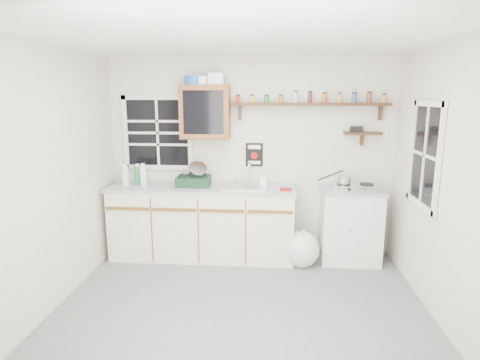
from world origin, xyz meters
name	(u,v)px	position (x,y,z in m)	size (l,w,h in m)	color
room	(241,184)	(0.00, 0.00, 1.25)	(3.64, 3.24, 2.54)	#57575A
main_cabinet	(203,221)	(-0.58, 1.30, 0.46)	(2.31, 0.63, 0.92)	beige
right_cabinet	(350,225)	(1.25, 1.32, 0.46)	(0.73, 0.57, 0.91)	silver
sink	(245,186)	(-0.05, 1.30, 0.93)	(0.52, 0.44, 0.29)	#B0B0B5
upper_cabinet	(205,112)	(-0.55, 1.44, 1.82)	(0.60, 0.32, 0.65)	#602C18
upper_cabinet_clutter	(202,80)	(-0.58, 1.44, 2.21)	(0.48, 0.24, 0.14)	#1B53B2
spice_shelf	(311,103)	(0.74, 1.51, 1.93)	(1.91, 0.18, 0.35)	black
secondary_shelf	(361,133)	(1.36, 1.52, 1.58)	(0.45, 0.16, 0.24)	black
warning_sign	(254,155)	(0.05, 1.59, 1.28)	(0.22, 0.02, 0.30)	black
window_back	(158,133)	(-1.20, 1.59, 1.55)	(0.93, 0.03, 0.98)	black
window_right	(425,155)	(1.79, 0.55, 1.45)	(0.03, 0.78, 1.08)	black
water_bottles	(135,175)	(-1.42, 1.28, 1.05)	(0.30, 0.16, 0.28)	silver
dish_rack	(195,178)	(-0.67, 1.31, 1.02)	(0.42, 0.32, 0.31)	black
soap_bottle	(263,179)	(0.17, 1.37, 1.01)	(0.09, 0.09, 0.19)	silver
rag	(285,190)	(0.44, 1.16, 0.93)	(0.13, 0.11, 0.02)	maroon
hotplate	(355,187)	(1.28, 1.31, 0.95)	(0.56, 0.34, 0.08)	#B0B0B5
saucepan	(343,180)	(1.14, 1.31, 1.03)	(0.39, 0.20, 0.17)	#B0B0B5
trash_bag	(301,249)	(0.65, 1.10, 0.21)	(0.43, 0.39, 0.49)	silver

